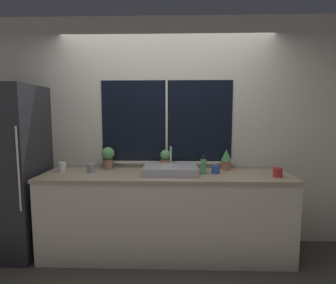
% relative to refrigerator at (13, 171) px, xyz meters
% --- Properties ---
extents(ground_plane, '(14.00, 14.00, 0.00)m').
position_rel_refrigerator_xyz_m(ground_plane, '(1.72, -0.33, -0.94)').
color(ground_plane, '#38332D').
extents(wall_back, '(8.00, 0.09, 2.70)m').
position_rel_refrigerator_xyz_m(wall_back, '(1.72, 0.34, 0.41)').
color(wall_back, beige).
rests_on(wall_back, ground_plane).
extents(wall_left, '(0.06, 7.00, 2.70)m').
position_rel_refrigerator_xyz_m(wall_left, '(-0.60, 1.17, 0.41)').
color(wall_left, beige).
rests_on(wall_left, ground_plane).
extents(wall_right, '(0.06, 7.00, 2.70)m').
position_rel_refrigerator_xyz_m(wall_right, '(4.03, 1.17, 0.41)').
color(wall_right, beige).
rests_on(wall_right, ground_plane).
extents(counter, '(2.71, 0.63, 0.92)m').
position_rel_refrigerator_xyz_m(counter, '(1.72, -0.03, -0.48)').
color(counter, beige).
rests_on(counter, ground_plane).
extents(refrigerator, '(0.63, 0.71, 1.88)m').
position_rel_refrigerator_xyz_m(refrigerator, '(0.00, 0.00, 0.00)').
color(refrigerator, '#232328').
rests_on(refrigerator, ground_plane).
extents(sink, '(0.58, 0.43, 0.28)m').
position_rel_refrigerator_xyz_m(sink, '(1.77, -0.04, 0.03)').
color(sink, '#ADADB2').
rests_on(sink, counter).
extents(potted_plant_left, '(0.15, 0.15, 0.26)m').
position_rel_refrigerator_xyz_m(potted_plant_left, '(1.03, 0.20, 0.13)').
color(potted_plant_left, '#9E6B4C').
rests_on(potted_plant_left, counter).
extents(potted_plant_center, '(0.12, 0.12, 0.23)m').
position_rel_refrigerator_xyz_m(potted_plant_center, '(1.71, 0.20, 0.10)').
color(potted_plant_center, '#9E6B4C').
rests_on(potted_plant_center, counter).
extents(potted_plant_right, '(0.12, 0.12, 0.24)m').
position_rel_refrigerator_xyz_m(potted_plant_right, '(2.42, 0.20, 0.11)').
color(potted_plant_right, '#9E6B4C').
rests_on(potted_plant_right, counter).
extents(soap_bottle, '(0.07, 0.07, 0.21)m').
position_rel_refrigerator_xyz_m(soap_bottle, '(2.13, -0.03, 0.07)').
color(soap_bottle, '#519E5B').
rests_on(soap_bottle, counter).
extents(mug_white, '(0.08, 0.08, 0.10)m').
position_rel_refrigerator_xyz_m(mug_white, '(0.54, 0.05, 0.03)').
color(mug_white, white).
rests_on(mug_white, counter).
extents(mug_red, '(0.09, 0.09, 0.10)m').
position_rel_refrigerator_xyz_m(mug_red, '(2.89, -0.13, 0.03)').
color(mug_red, '#B72D28').
rests_on(mug_red, counter).
extents(mug_blue, '(0.09, 0.09, 0.09)m').
position_rel_refrigerator_xyz_m(mug_blue, '(2.27, 0.01, 0.02)').
color(mug_blue, '#3351AD').
rests_on(mug_blue, counter).
extents(mug_grey, '(0.09, 0.09, 0.10)m').
position_rel_refrigerator_xyz_m(mug_grey, '(0.89, 0.02, 0.03)').
color(mug_grey, gray).
rests_on(mug_grey, counter).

